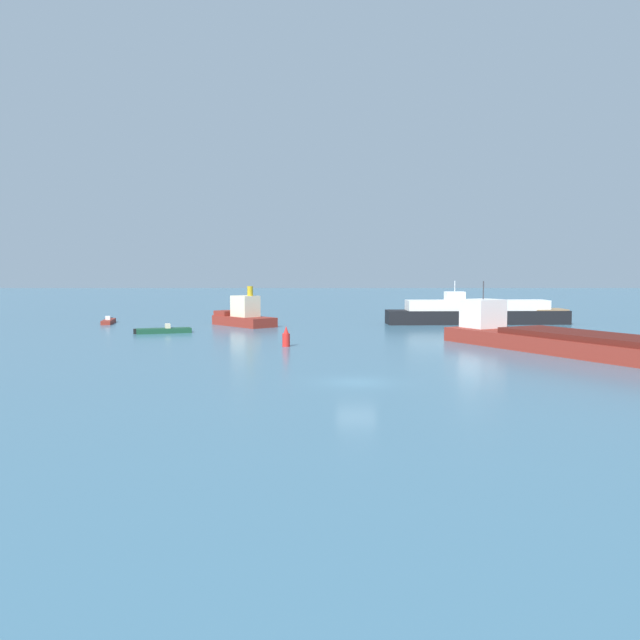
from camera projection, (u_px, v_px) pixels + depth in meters
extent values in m
plane|color=teal|center=(355.00, 382.00, 45.10)|extent=(400.00, 400.00, 0.00)
cube|color=maroon|center=(624.00, 352.00, 55.74)|extent=(23.36, 35.85, 1.34)
cube|color=white|center=(482.00, 313.00, 70.05)|extent=(4.49, 4.42, 2.80)
cylinder|color=#333338|center=(482.00, 290.00, 69.88)|extent=(0.12, 0.12, 1.80)
cube|color=maroon|center=(243.00, 321.00, 88.22)|extent=(8.67, 9.20, 1.16)
cube|color=maroon|center=(228.00, 313.00, 90.53)|extent=(4.13, 4.06, 0.60)
cube|color=beige|center=(244.00, 306.00, 87.86)|extent=(3.86, 3.94, 2.60)
cylinder|color=gold|center=(249.00, 291.00, 86.92)|extent=(0.70, 0.70, 1.20)
cylinder|color=black|center=(222.00, 318.00, 91.68)|extent=(0.73, 0.69, 0.70)
cube|color=black|center=(475.00, 317.00, 91.28)|extent=(23.43, 5.19, 1.76)
cube|color=white|center=(476.00, 305.00, 91.17)|extent=(18.29, 4.34, 1.30)
cube|color=white|center=(453.00, 296.00, 90.94)|extent=(2.48, 1.97, 1.10)
cube|color=#937551|center=(546.00, 309.00, 91.65)|extent=(4.35, 3.90, 0.16)
cylinder|color=silver|center=(453.00, 286.00, 90.84)|extent=(0.10, 0.10, 1.40)
cube|color=#19472D|center=(162.00, 331.00, 78.53)|extent=(6.17, 3.60, 0.54)
cube|color=beige|center=(166.00, 326.00, 78.64)|extent=(0.75, 0.95, 0.50)
cube|color=black|center=(133.00, 331.00, 77.46)|extent=(0.37, 0.40, 0.56)
cube|color=maroon|center=(107.00, 322.00, 91.89)|extent=(2.04, 5.83, 0.50)
cube|color=white|center=(106.00, 318.00, 91.43)|extent=(0.66, 0.58, 0.50)
cube|color=black|center=(110.00, 320.00, 94.85)|extent=(0.36, 0.33, 0.56)
cylinder|color=red|center=(285.00, 340.00, 65.30)|extent=(0.70, 0.70, 1.20)
cone|color=red|center=(285.00, 330.00, 65.23)|extent=(0.49, 0.49, 0.70)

